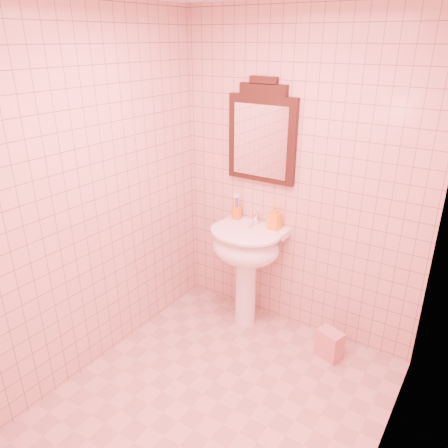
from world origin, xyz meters
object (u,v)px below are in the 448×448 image
Objects in this scene: pedestal_sink at (246,253)px; towel at (330,344)px; mirror at (262,135)px; soap_dispenser at (274,218)px; toothbrush_cup at (236,212)px.

towel is at bearing -1.95° from pedestal_sink.
pedestal_sink is 0.94m from mirror.
towel is (0.60, -0.17, -0.85)m from soap_dispenser.
towel is (0.77, -0.23, -1.47)m from mirror.
pedestal_sink is 0.37m from soap_dispenser.
pedestal_sink is 4.41× the size of soap_dispenser.
soap_dispenser is (0.17, 0.15, 0.30)m from pedestal_sink.
mirror is 0.69m from toothbrush_cup.
pedestal_sink reaches higher than towel.
toothbrush_cup is 1.27m from towel.
towel is (0.77, -0.03, -0.55)m from pedestal_sink.
mirror is at bearing 90.00° from pedestal_sink.
soap_dispenser is at bearing -17.93° from mirror.
pedestal_sink is 3.78× the size of towel.
soap_dispenser is 0.86× the size of towel.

